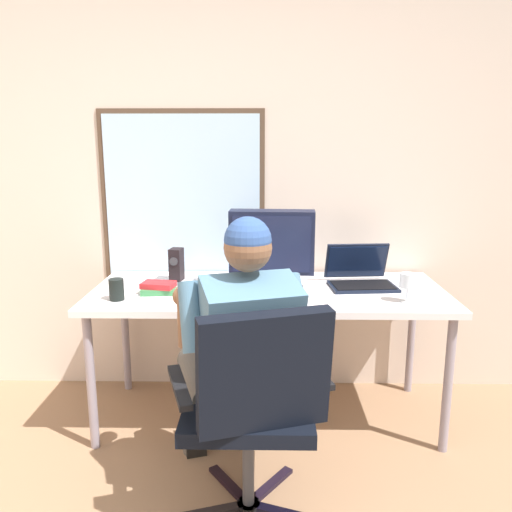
% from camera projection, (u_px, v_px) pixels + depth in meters
% --- Properties ---
extents(wall_rear, '(5.43, 0.08, 2.72)m').
position_uv_depth(wall_rear, '(232.00, 173.00, 3.09)').
color(wall_rear, beige).
rests_on(wall_rear, ground).
extents(desk, '(1.90, 0.77, 0.75)m').
position_uv_depth(desk, '(268.00, 299.00, 2.79)').
color(desk, gray).
rests_on(desk, ground).
extents(office_chair, '(0.69, 0.61, 0.95)m').
position_uv_depth(office_chair, '(255.00, 398.00, 1.99)').
color(office_chair, black).
rests_on(office_chair, ground).
extents(person_seated, '(0.66, 0.87, 1.25)m').
position_uv_depth(person_seated, '(240.00, 348.00, 2.22)').
color(person_seated, '#4F4C46').
rests_on(person_seated, ground).
extents(crt_monitor, '(0.46, 0.19, 0.43)m').
position_uv_depth(crt_monitor, '(272.00, 244.00, 2.73)').
color(crt_monitor, beige).
rests_on(crt_monitor, desk).
extents(laptop, '(0.38, 0.34, 0.22)m').
position_uv_depth(laptop, '(360.00, 274.00, 2.86)').
color(laptop, black).
rests_on(laptop, desk).
extents(wine_glass, '(0.08, 0.08, 0.15)m').
position_uv_depth(wine_glass, '(408.00, 282.00, 2.54)').
color(wine_glass, silver).
rests_on(wine_glass, desk).
extents(desk_speaker, '(0.08, 0.10, 0.19)m').
position_uv_depth(desk_speaker, '(176.00, 264.00, 2.94)').
color(desk_speaker, black).
rests_on(desk_speaker, desk).
extents(book_stack, '(0.19, 0.14, 0.06)m').
position_uv_depth(book_stack, '(159.00, 288.00, 2.71)').
color(book_stack, '#377C46').
rests_on(book_stack, desk).
extents(cd_case, '(0.15, 0.14, 0.01)m').
position_uv_depth(cd_case, '(210.00, 298.00, 2.61)').
color(cd_case, '#871472').
rests_on(cd_case, desk).
extents(coffee_mug, '(0.07, 0.07, 0.11)m').
position_uv_depth(coffee_mug, '(116.00, 289.00, 2.58)').
color(coffee_mug, black).
rests_on(coffee_mug, desk).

